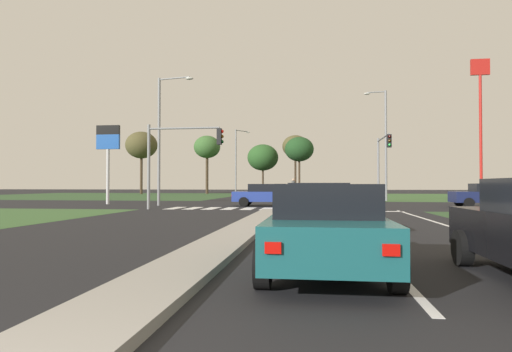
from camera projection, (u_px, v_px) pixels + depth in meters
ground_plane at (284, 205)px, 31.56m from camera, size 200.00×200.00×0.00m
grass_verge_far_left at (108, 196)px, 59.19m from camera, size 35.00×35.00×0.01m
grass_verge_far_right at (510, 197)px, 52.50m from camera, size 35.00×35.00×0.01m
median_island_near at (239, 232)px, 12.73m from camera, size 1.20×22.00×0.14m
median_island_far at (297, 196)px, 56.34m from camera, size 1.20×36.00×0.14m
lane_dash_near at (417, 295)px, 5.72m from camera, size 0.14×2.00×0.01m
lane_dash_second at (365, 239)px, 11.67m from camera, size 0.14×2.00×0.01m
lane_dash_third at (347, 221)px, 17.61m from camera, size 0.14×2.00×0.01m
lane_dash_fourth at (339, 212)px, 23.56m from camera, size 0.14×2.00×0.01m
lane_dash_fifth at (334, 206)px, 29.51m from camera, size 0.14×2.00×0.01m
edge_line_right at (475, 234)px, 12.82m from camera, size 0.14×24.00×0.01m
stop_bar_near at (344, 211)px, 24.13m from camera, size 6.40×0.50×0.01m
crosswalk_bar_near at (175, 208)px, 27.25m from camera, size 0.70×2.80×0.01m
crosswalk_bar_second at (193, 208)px, 27.10m from camera, size 0.70×2.80×0.01m
crosswalk_bar_third at (211, 208)px, 26.95m from camera, size 0.70×2.80×0.01m
crosswalk_bar_fourth at (230, 208)px, 26.80m from camera, size 0.70×2.80×0.01m
crosswalk_bar_fifth at (248, 209)px, 26.64m from camera, size 0.70×2.80×0.01m
crosswalk_bar_sixth at (267, 209)px, 26.49m from camera, size 0.70×2.80×0.01m
car_maroon_second at (281, 189)px, 60.87m from camera, size 1.97×4.14×1.60m
car_blue_third at (266, 195)px, 29.81m from camera, size 4.62×1.99×1.51m
car_white_fourth at (318, 208)px, 12.61m from camera, size 2.07×4.53×1.51m
car_navy_fifth at (486, 195)px, 28.22m from camera, size 4.17×2.06×1.54m
car_teal_sixth at (326, 226)px, 7.38m from camera, size 2.03×4.52×1.46m
traffic_signal_far_right at (382, 155)px, 35.02m from camera, size 0.32×5.80×5.42m
traffic_signal_near_left at (177, 150)px, 25.86m from camera, size 4.64×0.32×5.05m
street_lamp_second at (162, 133)px, 30.62m from camera, size 2.70×0.70×8.96m
street_lamp_third at (384, 140)px, 39.46m from camera, size 2.01×0.46×9.98m
street_lamp_fourth at (237, 158)px, 61.06m from camera, size 1.79×1.98×9.17m
pedestrian_at_median at (293, 186)px, 41.09m from camera, size 0.34×0.34×1.91m
fastfood_pole_sign at (480, 99)px, 43.90m from camera, size 1.80×0.40×14.09m
fuel_price_totem at (108, 146)px, 33.01m from camera, size 1.80×0.24×5.95m
treeline_near at (141, 145)px, 69.52m from camera, size 5.02×5.02×9.91m
treeline_second at (207, 147)px, 70.96m from camera, size 4.29×4.29×9.43m
treeline_third at (263, 158)px, 70.23m from camera, size 4.96×4.96×7.96m
treeline_fourth at (299, 149)px, 64.07m from camera, size 4.23×4.23×8.48m
treeline_fifth at (295, 147)px, 67.63m from camera, size 4.03×4.03×9.13m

